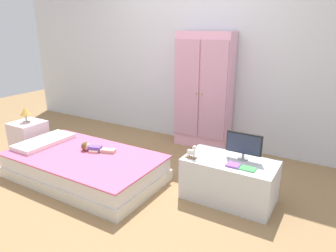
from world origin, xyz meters
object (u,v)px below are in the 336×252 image
Objects in this scene: nightstand at (29,138)px; tv_stand at (229,180)px; rocking_horse_toy at (192,152)px; bed at (85,166)px; wardrobe at (204,91)px; doll at (92,148)px; book_purple at (233,165)px; book_green at (248,169)px; tv_monitor at (244,144)px; table_lamp at (25,112)px.

nightstand reaches higher than tv_stand.
bed is at bearing -167.94° from rocking_horse_toy.
tv_stand is (0.80, -1.13, -0.56)m from wardrobe.
doll is 2.93× the size of rocking_horse_toy.
nightstand is 2.67m from book_purple.
book_green is (0.19, -0.10, 0.21)m from tv_stand.
rocking_horse_toy is at bearing -152.28° from tv_monitor.
tv_stand is at bearing 23.49° from rocking_horse_toy.
tv_monitor is at bearing 81.17° from book_purple.
nightstand is 3.67× the size of book_purple.
tv_stand is 5.89× the size of book_green.
bed is 5.07× the size of tv_monitor.
nightstand is 0.35m from table_lamp.
table_lamp is 1.72× the size of book_purple.
nightstand is (-1.12, 0.02, -0.10)m from doll.
tv_stand is (2.60, 0.25, -0.36)m from table_lamp.
table_lamp reaches higher than tv_stand.
rocking_horse_toy is at bearing -69.44° from wardrobe.
tv_monitor reaches higher than tv_stand.
rocking_horse_toy is at bearing 2.83° from nightstand.
tv_stand is at bearing 14.67° from bed.
table_lamp is 2.79m from book_green.
book_green is at bearing 3.10° from table_lamp.
doll is 1.62m from tv_monitor.
rocking_horse_toy is (2.27, 0.11, 0.26)m from nightstand.
table_lamp is 2.27m from wardrobe.
nightstand is 3.21× the size of rocking_horse_toy.
nightstand is 2.97× the size of book_green.
rocking_horse_toy reaches higher than book_purple.
bed is 1.78m from wardrobe.
tv_monitor is at bearing 7.00° from nightstand.
wardrobe is 1.81× the size of tv_stand.
table_lamp is 1.51× the size of rocking_horse_toy.
table_lamp is at bearing -177.17° from rocking_horse_toy.
bed is 1.60m from book_purple.
book_green is (0.51, 0.04, -0.06)m from rocking_horse_toy.
bed is 1.54m from tv_stand.
book_purple is at bearing -58.35° from tv_stand.
nightstand is at bearing -177.17° from rocking_horse_toy.
bed is at bearing -169.51° from book_purple.
book_purple is at bearing 5.69° from rocking_horse_toy.
tv_monitor is (0.09, 0.08, 0.35)m from tv_stand.
nightstand is at bearing -142.53° from wardrobe.
rocking_horse_toy reaches higher than nightstand.
doll is 1.61m from wardrobe.
doll is at bearing -173.81° from book_purple.
table_lamp is at bearing -176.75° from book_purple.
book_green is at bearing -51.17° from wardrobe.
book_purple is (0.86, -1.23, -0.35)m from wardrobe.
nightstand is (-1.11, 0.14, 0.07)m from bed.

